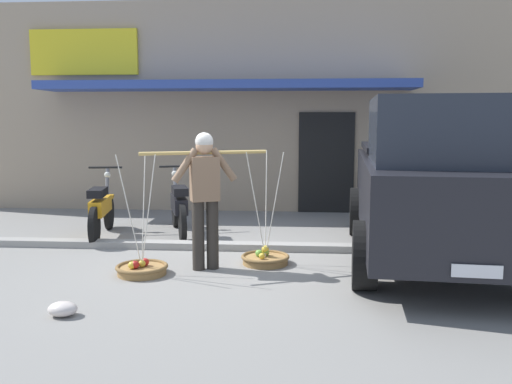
{
  "coord_description": "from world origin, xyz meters",
  "views": [
    {
      "loc": [
        0.82,
        -6.83,
        1.84
      ],
      "look_at": [
        0.24,
        0.6,
        0.85
      ],
      "focal_mm": 37.93,
      "sensor_mm": 36.0,
      "label": 1
    }
  ],
  "objects": [
    {
      "name": "fruit_basket_right_side",
      "position": [
        0.41,
        -0.05,
        0.08
      ],
      "size": [
        0.63,
        0.63,
        1.45
      ],
      "color": "#9E7542",
      "rests_on": "ground"
    },
    {
      "name": "plastic_litter_bag",
      "position": [
        -1.38,
        -2.07,
        0.07
      ],
      "size": [
        0.28,
        0.22,
        0.14
      ],
      "primitive_type": "ellipsoid",
      "color": "silver",
      "rests_on": "ground"
    },
    {
      "name": "motorcycle_second_in_row",
      "position": [
        -1.09,
        1.67,
        0.45
      ],
      "size": [
        0.71,
        1.76,
        1.09
      ],
      "color": "black",
      "rests_on": "ground"
    },
    {
      "name": "parked_truck",
      "position": [
        2.61,
        0.22,
        1.03
      ],
      "size": [
        2.46,
        4.84,
        2.1
      ],
      "color": "black",
      "rests_on": "ground"
    },
    {
      "name": "fruit_vendor",
      "position": [
        -0.31,
        -0.34,
        0.98
      ],
      "size": [
        1.47,
        0.63,
        1.7
      ],
      "color": "#2D2823",
      "rests_on": "ground"
    },
    {
      "name": "ground_plane",
      "position": [
        0.0,
        0.0,
        0.0
      ],
      "size": [
        90.0,
        90.0,
        0.0
      ],
      "primitive_type": "plane",
      "color": "gray"
    },
    {
      "name": "fruit_basket_left_side",
      "position": [
        -1.04,
        -0.64,
        0.08
      ],
      "size": [
        0.63,
        0.63,
        1.45
      ],
      "color": "#9E7542",
      "rests_on": "ground"
    },
    {
      "name": "storefront_building",
      "position": [
        -0.56,
        6.52,
        2.1
      ],
      "size": [
        13.0,
        6.0,
        4.2
      ],
      "color": "tan",
      "rests_on": "ground"
    },
    {
      "name": "motorcycle_nearest_shop",
      "position": [
        -2.26,
        1.36,
        0.45
      ],
      "size": [
        0.55,
        1.81,
        1.09
      ],
      "color": "black",
      "rests_on": "ground"
    },
    {
      "name": "sidewalk_curb",
      "position": [
        0.0,
        0.7,
        0.05
      ],
      "size": [
        20.0,
        0.24,
        0.1
      ],
      "primitive_type": "cube",
      "color": "gray",
      "rests_on": "ground"
    }
  ]
}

